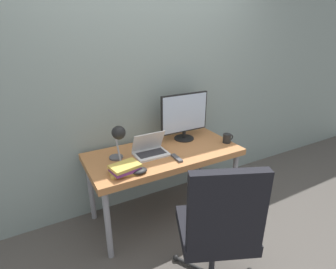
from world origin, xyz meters
TOP-DOWN VIEW (x-y plane):
  - ground_plane at (0.00, 0.00)m, footprint 12.00×12.00m
  - wall_back at (0.00, 0.75)m, footprint 8.00×0.05m
  - desk at (0.00, 0.34)m, footprint 1.44×0.68m
  - laptop at (-0.14, 0.35)m, footprint 0.30×0.22m
  - monitor at (0.33, 0.51)m, footprint 0.53×0.21m
  - desk_lamp at (-0.44, 0.32)m, footprint 0.12×0.25m
  - office_chair at (-0.08, -0.59)m, footprint 0.65×0.65m
  - book_stack at (-0.46, 0.14)m, footprint 0.26×0.20m
  - tv_remote at (0.03, 0.15)m, footprint 0.04×0.16m
  - mug at (0.66, 0.22)m, footprint 0.12×0.08m
  - game_controller at (-0.36, 0.08)m, footprint 0.13×0.10m

SIDE VIEW (x-z plane):
  - ground_plane at x=0.00m, z-range 0.00..0.00m
  - office_chair at x=-0.08m, z-range 0.05..1.10m
  - desk at x=0.00m, z-range 0.29..1.00m
  - tv_remote at x=0.03m, z-range 0.71..0.73m
  - game_controller at x=-0.36m, z-range 0.71..0.75m
  - book_stack at x=-0.46m, z-range 0.71..0.79m
  - laptop at x=-0.14m, z-range 0.65..0.86m
  - mug at x=0.66m, z-range 0.71..0.81m
  - desk_lamp at x=-0.44m, z-range 0.79..1.14m
  - monitor at x=0.33m, z-range 0.73..1.21m
  - wall_back at x=0.00m, z-range 0.00..2.60m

